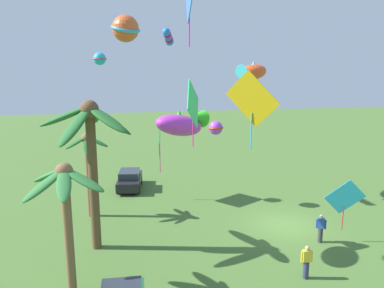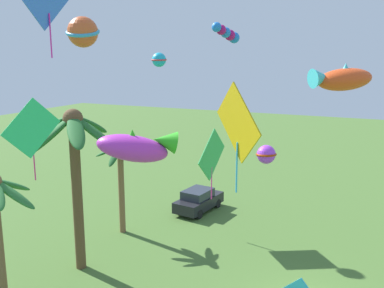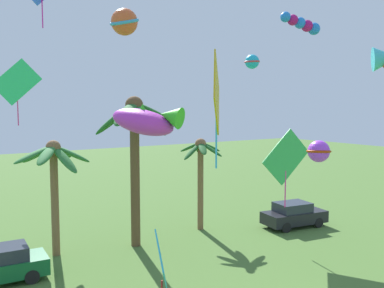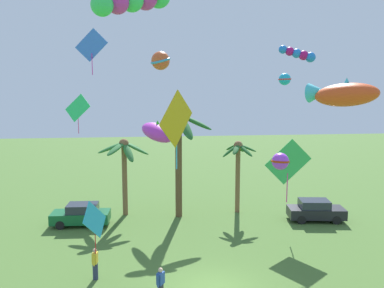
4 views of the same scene
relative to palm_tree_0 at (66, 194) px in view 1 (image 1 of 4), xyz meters
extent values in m
plane|color=#476B2D|center=(4.64, -11.93, -4.41)|extent=(120.00, 120.00, 0.00)
cylinder|color=brown|center=(0.02, 0.02, -1.73)|extent=(0.38, 0.38, 5.35)
ellipsoid|color=#2D7033|center=(0.91, 0.00, 0.57)|extent=(1.91, 0.62, 1.14)
ellipsoid|color=#2D7033|center=(0.62, 0.72, 0.64)|extent=(1.69, 1.83, 1.02)
ellipsoid|color=#2D7033|center=(-0.55, 0.72, 0.59)|extent=(1.64, 1.83, 1.11)
ellipsoid|color=#2D7033|center=(-0.91, -0.07, 0.67)|extent=(2.00, 0.75, 0.96)
ellipsoid|color=#2D7033|center=(-0.51, -0.75, 0.68)|extent=(1.57, 1.94, 0.93)
ellipsoid|color=#2D7033|center=(0.34, -0.71, 0.43)|extent=(1.21, 1.83, 1.40)
sphere|color=brown|center=(0.02, 0.02, 0.94)|extent=(0.72, 0.72, 0.72)
cylinder|color=brown|center=(3.95, -0.81, -0.71)|extent=(0.49, 0.49, 7.40)
ellipsoid|color=#236028|center=(5.14, -0.83, 2.54)|extent=(2.54, 0.78, 1.43)
ellipsoid|color=#236028|center=(4.12, 0.41, 2.64)|extent=(1.10, 2.67, 1.25)
ellipsoid|color=#236028|center=(3.15, -0.16, 2.28)|extent=(2.23, 2.01, 1.90)
ellipsoid|color=#236028|center=(3.09, -1.67, 2.57)|extent=(2.33, 2.33, 1.37)
ellipsoid|color=#236028|center=(4.30, -1.81, 2.31)|extent=(1.46, 2.42, 1.85)
sphere|color=brown|center=(3.95, -0.81, 2.99)|extent=(0.92, 0.92, 0.92)
cylinder|color=brown|center=(8.46, -0.23, -1.85)|extent=(0.35, 0.35, 5.13)
ellipsoid|color=#1E5623|center=(9.16, -0.23, 0.51)|extent=(1.46, 0.43, 0.76)
ellipsoid|color=#1E5623|center=(8.79, 0.34, 0.42)|extent=(1.07, 1.43, 0.92)
ellipsoid|color=#1E5623|center=(8.16, 0.39, 0.50)|extent=(1.03, 1.50, 0.78)
ellipsoid|color=#1E5623|center=(7.87, -0.27, 0.33)|extent=(1.33, 0.52, 1.08)
ellipsoid|color=#1E5623|center=(8.17, -0.87, 0.52)|extent=(1.00, 1.51, 0.74)
ellipsoid|color=#1E5623|center=(8.88, -0.72, 0.41)|extent=(1.21, 1.34, 0.95)
sphere|color=brown|center=(8.46, -0.23, 0.72)|extent=(0.66, 0.66, 0.66)
cube|color=black|center=(13.57, -2.91, -3.81)|extent=(4.10, 2.22, 0.70)
cube|color=#282D38|center=(13.42, -2.89, -3.18)|extent=(2.21, 1.76, 0.56)
cylinder|color=black|center=(14.87, -2.30, -4.11)|extent=(0.62, 0.26, 0.60)
cylinder|color=black|center=(14.66, -3.84, -4.11)|extent=(0.62, 0.26, 0.60)
cylinder|color=black|center=(12.48, -1.97, -4.11)|extent=(0.62, 0.26, 0.60)
cylinder|color=black|center=(12.26, -3.52, -4.11)|extent=(0.62, 0.26, 0.60)
cylinder|color=#38383D|center=(2.15, -12.80, -3.99)|extent=(0.26, 0.26, 0.84)
cube|color=#2D519E|center=(2.15, -12.80, -3.30)|extent=(0.40, 0.44, 0.54)
sphere|color=beige|center=(2.15, -12.80, -2.92)|extent=(0.21, 0.21, 0.21)
cylinder|color=#2D519E|center=(2.27, -12.61, -3.35)|extent=(0.09, 0.09, 0.52)
cylinder|color=#2D519E|center=(2.03, -13.00, -3.35)|extent=(0.09, 0.09, 0.52)
cylinder|color=#2D3351|center=(-0.98, -10.28, -3.99)|extent=(0.26, 0.26, 0.84)
cube|color=yellow|center=(-0.98, -10.28, -3.30)|extent=(0.27, 0.41, 0.54)
sphere|color=tan|center=(-0.98, -10.28, -2.92)|extent=(0.21, 0.21, 0.21)
cylinder|color=yellow|center=(-0.95, -10.05, -3.35)|extent=(0.09, 0.09, 0.52)
cylinder|color=yellow|center=(-1.01, -10.50, -3.35)|extent=(0.09, 0.09, 0.52)
sphere|color=#AD3EF1|center=(8.87, -8.61, 1.03)|extent=(0.94, 0.94, 0.94)
torus|color=#AC3509|center=(8.87, -8.61, 1.03)|extent=(1.46, 1.46, 0.18)
cube|color=#29D168|center=(-2.40, -4.74, 3.80)|extent=(1.59, 0.73, 1.68)
cylinder|color=#E12B7A|center=(-2.40, -4.74, 2.82)|extent=(0.04, 0.04, 1.12)
cube|color=gold|center=(3.18, -8.99, 3.43)|extent=(1.89, 2.31, 2.93)
cylinder|color=#3AB1E8|center=(3.18, -8.99, 1.76)|extent=(0.06, 0.06, 1.91)
sphere|color=blue|center=(11.47, -5.91, 6.79)|extent=(0.61, 0.61, 0.61)
sphere|color=#AD136B|center=(11.07, -5.80, 6.91)|extent=(0.58, 0.58, 0.58)
sphere|color=blue|center=(10.68, -5.70, 7.03)|extent=(0.56, 0.56, 0.56)
sphere|color=#AD136B|center=(10.29, -5.59, 7.15)|extent=(0.53, 0.53, 0.53)
sphere|color=blue|center=(9.89, -5.49, 7.27)|extent=(0.51, 0.51, 0.51)
ellipsoid|color=#E8491A|center=(10.78, -11.87, 4.68)|extent=(3.15, 3.25, 1.30)
cone|color=#3DC2D5|center=(9.88, -10.88, 4.78)|extent=(1.38, 1.38, 1.01)
cone|color=#3DC2D5|center=(10.78, -11.87, 5.17)|extent=(0.84, 0.84, 0.61)
ellipsoid|color=#BD32C1|center=(2.34, -5.04, 2.30)|extent=(2.80, 3.20, 1.53)
cone|color=green|center=(3.05, -6.07, 2.54)|extent=(1.32, 1.36, 1.04)
cone|color=green|center=(2.34, -5.04, 2.75)|extent=(0.77, 0.77, 0.57)
sphere|color=#D05426|center=(2.64, -2.67, 6.73)|extent=(1.21, 1.21, 1.21)
torus|color=#3497CA|center=(2.64, -2.67, 6.73)|extent=(1.77, 1.77, 0.51)
cube|color=green|center=(10.61, -5.00, 0.29)|extent=(2.95, 0.46, 2.97)
cylinder|color=#EA3399|center=(10.61, -5.00, -1.40)|extent=(0.06, 0.06, 1.94)
cube|color=#2AAAD6|center=(-0.69, -12.12, -0.75)|extent=(0.82, 1.60, 1.75)
cylinder|color=red|center=(-0.69, -12.12, -1.76)|extent=(0.04, 0.04, 1.16)
cylinder|color=#DE22A4|center=(-1.47, -4.79, 6.37)|extent=(0.04, 0.04, 1.26)
sphere|color=#1CAAD2|center=(11.58, -1.12, 5.59)|extent=(0.86, 0.86, 0.86)
torus|color=#C3393E|center=(11.58, -1.12, 5.59)|extent=(1.21, 1.20, 0.15)
camera|label=1|loc=(-14.99, -2.16, 5.02)|focal=34.76mm
camera|label=2|loc=(-11.29, -13.83, 5.78)|focal=39.76mm
camera|label=3|loc=(-5.34, -20.62, 2.97)|focal=39.40mm
camera|label=4|loc=(1.58, -29.87, 5.06)|focal=38.35mm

